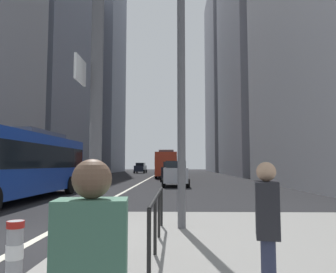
{
  "coord_description": "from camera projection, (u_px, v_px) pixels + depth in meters",
  "views": [
    {
      "loc": [
        3.16,
        -6.86,
        1.71
      ],
      "look_at": [
        2.42,
        25.19,
        4.41
      ],
      "focal_mm": 35.01,
      "sensor_mm": 36.0,
      "label": 1
    }
  ],
  "objects": [
    {
      "name": "car_oncoming_far",
      "position": [
        84.0,
        173.0,
        26.67
      ],
      "size": [
        2.17,
        4.49,
        1.94
      ],
      "color": "maroon",
      "rests_on": "ground"
    },
    {
      "name": "car_oncoming_mid",
      "position": [
        140.0,
        168.0,
        61.56
      ],
      "size": [
        2.21,
        4.49,
        1.94
      ],
      "color": "#232838",
      "rests_on": "ground"
    },
    {
      "name": "city_bus_red_receding",
      "position": [
        167.0,
        163.0,
        42.03
      ],
      "size": [
        2.73,
        10.53,
        3.4
      ],
      "color": "red",
      "rests_on": "ground"
    },
    {
      "name": "city_bus_blue_oncoming",
      "position": [
        16.0,
        161.0,
        15.07
      ],
      "size": [
        2.87,
        12.18,
        3.4
      ],
      "color": "#14389E",
      "rests_on": "ground"
    },
    {
      "name": "pedestrian_railing",
      "position": [
        157.0,
        207.0,
        6.37
      ],
      "size": [
        0.06,
        4.04,
        0.98
      ],
      "color": "black",
      "rests_on": "median_island"
    },
    {
      "name": "office_tower_left_mid",
      "position": [
        47.0,
        61.0,
        48.69
      ],
      "size": [
        10.77,
        23.22,
        34.14
      ],
      "primitive_type": "cube",
      "color": "slate",
      "rests_on": "ground"
    },
    {
      "name": "office_tower_right_mid",
      "position": [
        262.0,
        45.0,
        52.1
      ],
      "size": [
        11.46,
        21.93,
        41.13
      ],
      "primitive_type": "cube",
      "color": "gray",
      "rests_on": "ground"
    },
    {
      "name": "bollard_back",
      "position": [
        87.0,
        215.0,
        6.72
      ],
      "size": [
        0.2,
        0.2,
        0.94
      ],
      "color": "#99999E",
      "rests_on": "median_island"
    },
    {
      "name": "ground_plane",
      "position": [
        137.0,
        185.0,
        26.69
      ],
      "size": [
        160.0,
        160.0,
        0.0
      ],
      "primitive_type": "plane",
      "color": "black"
    },
    {
      "name": "car_receding_near",
      "position": [
        172.0,
        171.0,
        32.42
      ],
      "size": [
        2.19,
        4.31,
        1.94
      ],
      "color": "black",
      "rests_on": "ground"
    },
    {
      "name": "office_tower_right_far",
      "position": [
        234.0,
        80.0,
        76.96
      ],
      "size": [
        11.89,
        20.69,
        42.91
      ],
      "primitive_type": "cube",
      "color": "gray",
      "rests_on": "ground"
    },
    {
      "name": "pedestrian_waiting",
      "position": [
        267.0,
        228.0,
        3.52
      ],
      "size": [
        0.32,
        0.42,
        1.58
      ],
      "color": "#2D334C",
      "rests_on": "median_island"
    },
    {
      "name": "bollard_right",
      "position": [
        66.0,
        239.0,
        4.67
      ],
      "size": [
        0.2,
        0.2,
        0.89
      ],
      "color": "#99999E",
      "rests_on": "median_island"
    },
    {
      "name": "lane_centre_line",
      "position": [
        147.0,
        179.0,
        36.65
      ],
      "size": [
        0.2,
        80.0,
        0.01
      ],
      "primitive_type": "cube",
      "color": "beige",
      "rests_on": "ground"
    },
    {
      "name": "median_island",
      "position": [
        311.0,
        259.0,
        5.65
      ],
      "size": [
        9.0,
        10.0,
        0.15
      ],
      "primitive_type": "cube",
      "color": "gray",
      "rests_on": "ground"
    },
    {
      "name": "street_lamp_post",
      "position": [
        181.0,
        25.0,
        8.42
      ],
      "size": [
        5.5,
        0.32,
        8.0
      ],
      "color": "#56565B",
      "rests_on": "median_island"
    },
    {
      "name": "bollard_left",
      "position": [
        14.0,
        257.0,
        3.72
      ],
      "size": [
        0.2,
        0.2,
        0.91
      ],
      "color": "#99999E",
      "rests_on": "median_island"
    },
    {
      "name": "city_bus_red_distant",
      "position": [
        170.0,
        163.0,
        58.55
      ],
      "size": [
        2.84,
        10.93,
        3.4
      ],
      "color": "#198456",
      "rests_on": "ground"
    },
    {
      "name": "office_tower_left_far",
      "position": [
        89.0,
        59.0,
        72.45
      ],
      "size": [
        13.9,
        17.36,
        49.86
      ],
      "primitive_type": "cube",
      "color": "slate",
      "rests_on": "ground"
    },
    {
      "name": "car_receding_far",
      "position": [
        176.0,
        173.0,
        25.2
      ],
      "size": [
        2.07,
        4.14,
        1.94
      ],
      "color": "silver",
      "rests_on": "ground"
    }
  ]
}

